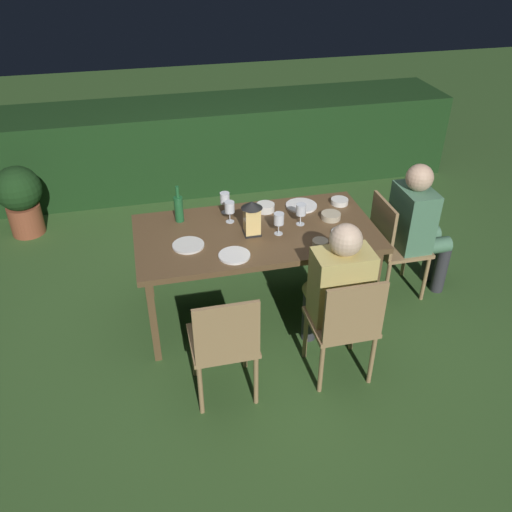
{
  "coord_description": "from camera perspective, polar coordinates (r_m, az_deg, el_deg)",
  "views": [
    {
      "loc": [
        -0.77,
        -3.3,
        2.77
      ],
      "look_at": [
        0.0,
        0.0,
        0.53
      ],
      "focal_mm": 37.31,
      "sensor_mm": 36.0,
      "label": 1
    }
  ],
  "objects": [
    {
      "name": "wine_glass_c",
      "position": [
        3.98,
        4.84,
        4.88
      ],
      "size": [
        0.08,
        0.08,
        0.17
      ],
      "color": "silver",
      "rests_on": "dining_table"
    },
    {
      "name": "bowl_dip",
      "position": [
        4.13,
        8.03,
        4.28
      ],
      "size": [
        0.15,
        0.15,
        0.05
      ],
      "color": "#BCAD8E",
      "rests_on": "dining_table"
    },
    {
      "name": "person_in_green",
      "position": [
        4.46,
        17.0,
        3.37
      ],
      "size": [
        0.48,
        0.38,
        1.15
      ],
      "color": "#4C7A5B",
      "rests_on": "ground"
    },
    {
      "name": "chair_side_left_b",
      "position": [
        3.55,
        9.54,
        -7.09
      ],
      "size": [
        0.42,
        0.4,
        0.87
      ],
      "color": "#9E7A51",
      "rests_on": "ground"
    },
    {
      "name": "plate_b",
      "position": [
        4.28,
        4.88,
        5.4
      ],
      "size": [
        0.25,
        0.25,
        0.01
      ],
      "primitive_type": "cylinder",
      "color": "white",
      "rests_on": "dining_table"
    },
    {
      "name": "lantern_centerpiece",
      "position": [
        3.83,
        -0.45,
        4.3
      ],
      "size": [
        0.15,
        0.15,
        0.27
      ],
      "color": "black",
      "rests_on": "dining_table"
    },
    {
      "name": "hedge_backdrop",
      "position": [
        6.29,
        -5.33,
        11.93
      ],
      "size": [
        5.59,
        0.89,
        0.93
      ],
      "primitive_type": "cube",
      "color": "#193816",
      "rests_on": "ground"
    },
    {
      "name": "bowl_salad",
      "position": [
        4.35,
        8.95,
        5.82
      ],
      "size": [
        0.14,
        0.14,
        0.04
      ],
      "color": "silver",
      "rests_on": "dining_table"
    },
    {
      "name": "ground_plane",
      "position": [
        4.37,
        0.0,
        -5.74
      ],
      "size": [
        16.0,
        16.0,
        0.0
      ],
      "primitive_type": "plane",
      "color": "#385B28"
    },
    {
      "name": "dining_table",
      "position": [
        3.97,
        0.0,
        2.04
      ],
      "size": [
        1.78,
        0.91,
        0.75
      ],
      "color": "brown",
      "rests_on": "ground"
    },
    {
      "name": "chair_head_far",
      "position": [
        4.44,
        14.47,
        1.43
      ],
      "size": [
        0.4,
        0.42,
        0.87
      ],
      "color": "#9E7A51",
      "rests_on": "ground"
    },
    {
      "name": "plate_c",
      "position": [
        3.65,
        -2.34,
        0.06
      ],
      "size": [
        0.22,
        0.22,
        0.01
      ],
      "primitive_type": "cylinder",
      "color": "white",
      "rests_on": "dining_table"
    },
    {
      "name": "bowl_olives",
      "position": [
        4.2,
        1.01,
        5.26
      ],
      "size": [
        0.14,
        0.14,
        0.06
      ],
      "color": "silver",
      "rests_on": "dining_table"
    },
    {
      "name": "person_in_mustard",
      "position": [
        3.59,
        8.64,
        -3.29
      ],
      "size": [
        0.38,
        0.47,
        1.15
      ],
      "color": "tan",
      "rests_on": "ground"
    },
    {
      "name": "green_bottle_on_table",
      "position": [
        4.06,
        -8.28,
        5.1
      ],
      "size": [
        0.07,
        0.07,
        0.29
      ],
      "color": "#1E5B2D",
      "rests_on": "dining_table"
    },
    {
      "name": "wine_glass_b",
      "position": [
        3.85,
        2.46,
        3.9
      ],
      "size": [
        0.08,
        0.08,
        0.17
      ],
      "color": "silver",
      "rests_on": "dining_table"
    },
    {
      "name": "bowl_bread",
      "position": [
        3.76,
        6.89,
        1.35
      ],
      "size": [
        0.11,
        0.11,
        0.05
      ],
      "color": "#BCAD8E",
      "rests_on": "dining_table"
    },
    {
      "name": "wine_glass_a",
      "position": [
        4.14,
        -3.36,
        6.12
      ],
      "size": [
        0.08,
        0.08,
        0.17
      ],
      "color": "silver",
      "rests_on": "dining_table"
    },
    {
      "name": "chair_side_left_a",
      "position": [
        3.37,
        -3.41,
        -9.21
      ],
      "size": [
        0.42,
        0.4,
        0.87
      ],
      "color": "#9E7A51",
      "rests_on": "ground"
    },
    {
      "name": "plate_a",
      "position": [
        3.79,
        -7.27,
        1.15
      ],
      "size": [
        0.23,
        0.23,
        0.01
      ],
      "primitive_type": "cylinder",
      "color": "silver",
      "rests_on": "dining_table"
    },
    {
      "name": "wine_glass_d",
      "position": [
        4.01,
        -2.85,
        5.15
      ],
      "size": [
        0.08,
        0.08,
        0.17
      ],
      "color": "silver",
      "rests_on": "dining_table"
    },
    {
      "name": "potted_plant_by_hedge",
      "position": [
        5.67,
        -23.96,
        5.8
      ],
      "size": [
        0.44,
        0.44,
        0.71
      ],
      "color": "brown",
      "rests_on": "ground"
    },
    {
      "name": "plate_d",
      "position": [
        3.95,
        9.61,
        2.4
      ],
      "size": [
        0.22,
        0.22,
        0.01
      ],
      "primitive_type": "cylinder",
      "color": "white",
      "rests_on": "dining_table"
    }
  ]
}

